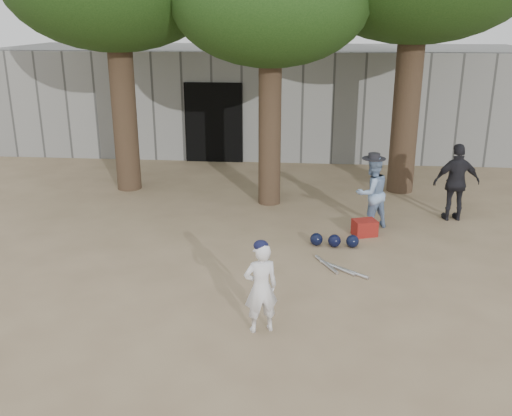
# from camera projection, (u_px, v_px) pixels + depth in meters

# --- Properties ---
(ground) EXTENTS (70.00, 70.00, 0.00)m
(ground) POSITION_uv_depth(u_px,v_px,m) (211.00, 287.00, 8.68)
(ground) COLOR #937C5E
(ground) RESTS_ON ground
(boy_player) EXTENTS (0.52, 0.43, 1.23)m
(boy_player) POSITION_uv_depth(u_px,v_px,m) (261.00, 288.00, 7.29)
(boy_player) COLOR white
(boy_player) RESTS_ON ground
(spectator_blue) EXTENTS (0.86, 0.80, 1.41)m
(spectator_blue) POSITION_uv_depth(u_px,v_px,m) (372.00, 193.00, 10.90)
(spectator_blue) COLOR #819FC7
(spectator_blue) RESTS_ON ground
(spectator_dark) EXTENTS (0.95, 0.47, 1.56)m
(spectator_dark) POSITION_uv_depth(u_px,v_px,m) (456.00, 182.00, 11.30)
(spectator_dark) COLOR black
(spectator_dark) RESTS_ON ground
(red_bag) EXTENTS (0.50, 0.44, 0.30)m
(red_bag) POSITION_uv_depth(u_px,v_px,m) (365.00, 228.00, 10.67)
(red_bag) COLOR #A22915
(red_bag) RESTS_ON ground
(back_building) EXTENTS (16.00, 5.24, 3.00)m
(back_building) POSITION_uv_depth(u_px,v_px,m) (264.00, 97.00, 17.95)
(back_building) COLOR gray
(back_building) RESTS_ON ground
(helmet_row) EXTENTS (0.87, 0.27, 0.23)m
(helmet_row) POSITION_uv_depth(u_px,v_px,m) (334.00, 240.00, 10.16)
(helmet_row) COLOR black
(helmet_row) RESTS_ON ground
(bat_pile) EXTENTS (0.85, 0.82, 0.06)m
(bat_pile) POSITION_uv_depth(u_px,v_px,m) (338.00, 268.00, 9.27)
(bat_pile) COLOR silver
(bat_pile) RESTS_ON ground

